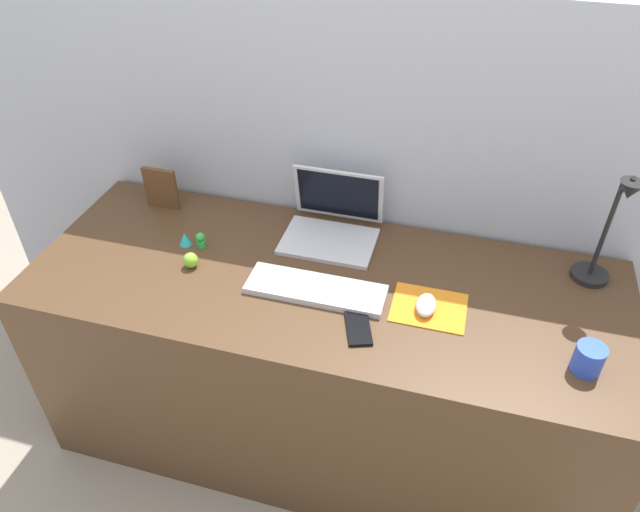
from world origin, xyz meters
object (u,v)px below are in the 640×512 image
(toy_figurine_green, at_px, (201,240))
(cell_phone, at_px, (358,328))
(mouse, at_px, (426,305))
(coffee_mug, at_px, (588,359))
(picture_frame, at_px, (161,188))
(toy_figurine_cyan, at_px, (185,239))
(keyboard, at_px, (316,289))
(toy_figurine_lime, at_px, (191,260))
(laptop, at_px, (333,220))
(desk_lamp, at_px, (608,235))

(toy_figurine_green, bearing_deg, cell_phone, -21.89)
(mouse, xyz_separation_m, coffee_mug, (0.42, -0.11, 0.02))
(mouse, relative_size, coffee_mug, 1.21)
(cell_phone, bearing_deg, picture_frame, 133.35)
(toy_figurine_green, relative_size, toy_figurine_cyan, 1.19)
(keyboard, distance_m, toy_figurine_cyan, 0.48)
(toy_figurine_cyan, height_order, toy_figurine_lime, toy_figurine_lime)
(keyboard, relative_size, coffee_mug, 5.18)
(coffee_mug, height_order, toy_figurine_cyan, coffee_mug)
(laptop, distance_m, toy_figurine_cyan, 0.48)
(desk_lamp, distance_m, toy_figurine_green, 1.21)
(keyboard, bearing_deg, cell_phone, -37.15)
(laptop, distance_m, keyboard, 0.30)
(toy_figurine_cyan, bearing_deg, mouse, -7.27)
(mouse, bearing_deg, toy_figurine_green, 171.91)
(toy_figurine_lime, bearing_deg, laptop, 37.06)
(mouse, relative_size, picture_frame, 0.64)
(laptop, relative_size, picture_frame, 2.00)
(coffee_mug, bearing_deg, mouse, 165.69)
(desk_lamp, bearing_deg, mouse, -151.62)
(keyboard, xyz_separation_m, toy_figurine_lime, (-0.40, 0.01, 0.02))
(mouse, distance_m, desk_lamp, 0.54)
(keyboard, distance_m, toy_figurine_lime, 0.40)
(mouse, bearing_deg, coffee_mug, -14.31)
(mouse, xyz_separation_m, picture_frame, (-0.96, 0.29, 0.05))
(desk_lamp, relative_size, toy_figurine_lime, 7.81)
(cell_phone, bearing_deg, toy_figurine_cyan, 140.70)
(keyboard, bearing_deg, desk_lamp, 18.11)
(laptop, bearing_deg, coffee_mug, -27.24)
(laptop, distance_m, coffee_mug, 0.86)
(laptop, xyz_separation_m, mouse, (0.35, -0.29, -0.03))
(coffee_mug, xyz_separation_m, toy_figurine_green, (-1.16, 0.21, -0.01))
(mouse, xyz_separation_m, toy_figurine_lime, (-0.72, 0.00, 0.00))
(cell_phone, distance_m, desk_lamp, 0.75)
(mouse, distance_m, coffee_mug, 0.43)
(keyboard, distance_m, coffee_mug, 0.75)
(keyboard, height_order, cell_phone, keyboard)
(picture_frame, distance_m, toy_figurine_green, 0.29)
(toy_figurine_cyan, bearing_deg, laptop, 22.66)
(cell_phone, height_order, toy_figurine_lime, toy_figurine_lime)
(cell_phone, bearing_deg, keyboard, 123.40)
(coffee_mug, distance_m, toy_figurine_lime, 1.15)
(keyboard, bearing_deg, coffee_mug, -7.65)
(laptop, relative_size, mouse, 3.12)
(mouse, bearing_deg, picture_frame, 163.52)
(keyboard, bearing_deg, picture_frame, 155.53)
(laptop, xyz_separation_m, toy_figurine_lime, (-0.38, -0.29, -0.03))
(laptop, distance_m, picture_frame, 0.62)
(desk_lamp, distance_m, toy_figurine_cyan, 1.27)
(keyboard, xyz_separation_m, picture_frame, (-0.64, 0.29, 0.06))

